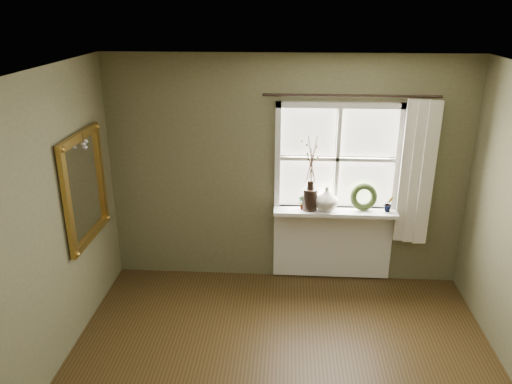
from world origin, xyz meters
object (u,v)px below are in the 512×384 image
at_px(cream_vase, 326,198).
at_px(wreath, 363,200).
at_px(dark_jug, 310,199).
at_px(gilt_mirror, 85,187).

xyz_separation_m(cream_vase, wreath, (0.41, 0.04, -0.02)).
height_order(dark_jug, wreath, wreath).
bearing_deg(dark_jug, gilt_mirror, -162.47).
xyz_separation_m(dark_jug, wreath, (0.59, 0.04, -0.01)).
bearing_deg(gilt_mirror, wreath, 14.78).
relative_size(cream_vase, gilt_mirror, 0.25).
bearing_deg(dark_jug, cream_vase, 0.00).
height_order(cream_vase, wreath, wreath).
xyz_separation_m(dark_jug, cream_vase, (0.18, 0.00, 0.01)).
distance_m(wreath, gilt_mirror, 2.94).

